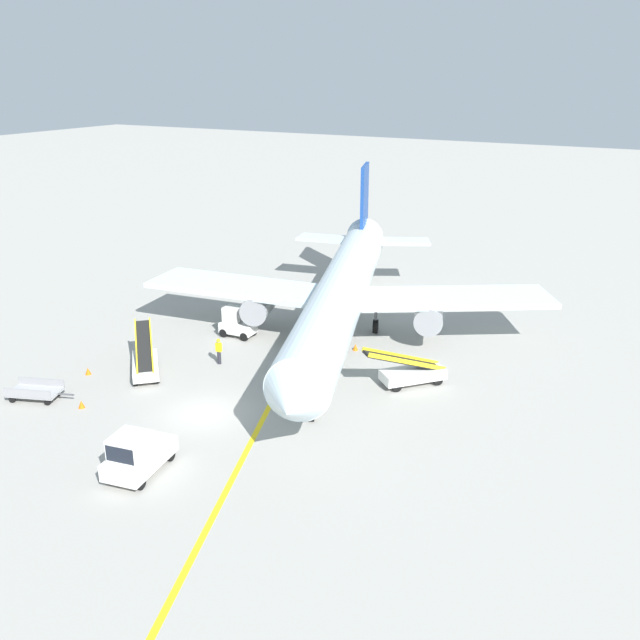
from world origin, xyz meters
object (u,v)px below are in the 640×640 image
object	(u,v)px
belt_loader_aft_hold	(145,362)
baggage_cart_loaded	(35,391)
belt_loader_forward_hold	(411,372)
ground_crew_marshaller	(219,350)
pushback_tug	(137,454)
safety_cone_nose_left	(318,345)
airliner	(342,291)
safety_cone_wingtip_right	(237,313)
safety_cone_tail_area	(81,404)
baggage_tug_near_wing	(236,323)
safety_cone_wingtip_left	(355,347)
safety_cone_nose_right	(88,371)

from	to	relation	value
belt_loader_aft_hold	baggage_cart_loaded	distance (m)	6.41
belt_loader_forward_hold	ground_crew_marshaller	bearing A→B (deg)	-166.00
pushback_tug	safety_cone_nose_left	size ratio (longest dim) A/B	8.75
airliner	pushback_tug	size ratio (longest dim) A/B	8.92
safety_cone_wingtip_right	pushback_tug	bearing A→B (deg)	-67.46
belt_loader_aft_hold	belt_loader_forward_hold	bearing A→B (deg)	23.09
belt_loader_forward_hold	safety_cone_tail_area	size ratio (longest dim) A/B	10.30
airliner	baggage_cart_loaded	distance (m)	20.11
baggage_cart_loaded	safety_cone_tail_area	xyz separation A→B (m)	(3.09, 0.44, -0.25)
baggage_tug_near_wing	safety_cone_wingtip_right	world-z (taller)	baggage_tug_near_wing
safety_cone_wingtip_left	safety_cone_tail_area	bearing A→B (deg)	-123.77
ground_crew_marshaller	safety_cone_nose_left	world-z (taller)	ground_crew_marshaller
baggage_cart_loaded	safety_cone_nose_left	xyz separation A→B (m)	(10.44, 14.17, -0.25)
ground_crew_marshaller	safety_cone_wingtip_left	world-z (taller)	ground_crew_marshaller
safety_cone_tail_area	safety_cone_wingtip_left	bearing A→B (deg)	56.23
pushback_tug	safety_cone_nose_right	bearing A→B (deg)	146.13
belt_loader_forward_hold	safety_cone_wingtip_left	bearing A→B (deg)	148.38
belt_loader_forward_hold	safety_cone_wingtip_left	xyz separation A→B (m)	(-5.11, 3.15, -0.56)
baggage_cart_loaded	safety_cone_tail_area	size ratio (longest dim) A/B	8.65
safety_cone_nose_right	safety_cone_wingtip_left	bearing A→B (deg)	41.31
baggage_tug_near_wing	safety_cone_tail_area	bearing A→B (deg)	-95.79
pushback_tug	safety_cone_wingtip_right	xyz separation A→B (m)	(-8.26, 19.90, -0.77)
pushback_tug	ground_crew_marshaller	size ratio (longest dim) A/B	2.26
pushback_tug	safety_cone_nose_right	size ratio (longest dim) A/B	8.75
safety_cone_wingtip_left	safety_cone_wingtip_right	size ratio (longest dim) A/B	1.00
safety_cone_nose_right	safety_cone_wingtip_right	distance (m)	13.18
pushback_tug	baggage_cart_loaded	size ratio (longest dim) A/B	1.01
airliner	safety_cone_nose_left	distance (m)	4.02
safety_cone_nose_left	safety_cone_tail_area	size ratio (longest dim) A/B	1.00
safety_cone_wingtip_right	airliner	bearing A→B (deg)	-2.07
airliner	safety_cone_nose_left	xyz separation A→B (m)	(-0.62, -2.35, -3.20)
baggage_tug_near_wing	safety_cone_nose_right	bearing A→B (deg)	-114.15
airliner	safety_cone_tail_area	bearing A→B (deg)	-116.38
baggage_cart_loaded	belt_loader_aft_hold	bearing A→B (deg)	60.34
belt_loader_aft_hold	safety_cone_nose_right	bearing A→B (deg)	-150.45
safety_cone_wingtip_right	safety_cone_tail_area	xyz separation A→B (m)	(1.00, -16.41, 0.00)
baggage_tug_near_wing	belt_loader_forward_hold	bearing A→B (deg)	-6.55
airliner	baggage_tug_near_wing	xyz separation A→B (m)	(-6.66, -3.11, -2.49)
pushback_tug	ground_crew_marshaller	xyz separation A→B (m)	(-4.14, 11.99, -0.08)
baggage_tug_near_wing	belt_loader_aft_hold	bearing A→B (deg)	-98.95
belt_loader_forward_hold	belt_loader_aft_hold	bearing A→B (deg)	-156.91
belt_loader_forward_hold	safety_cone_nose_left	size ratio (longest dim) A/B	10.30
airliner	safety_cone_nose_left	bearing A→B (deg)	-104.84
safety_cone_wingtip_right	safety_cone_tail_area	size ratio (longest dim) A/B	1.00
ground_crew_marshaller	safety_cone_tail_area	distance (m)	9.08
belt_loader_aft_hold	safety_cone_tail_area	distance (m)	5.15
safety_cone_nose_left	safety_cone_tail_area	distance (m)	15.58
safety_cone_wingtip_left	safety_cone_tail_area	world-z (taller)	same
belt_loader_forward_hold	ground_crew_marshaller	size ratio (longest dim) A/B	2.67
airliner	belt_loader_forward_hold	distance (m)	8.72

